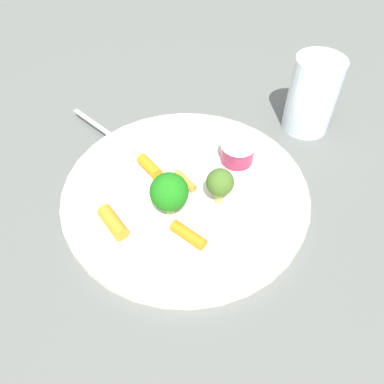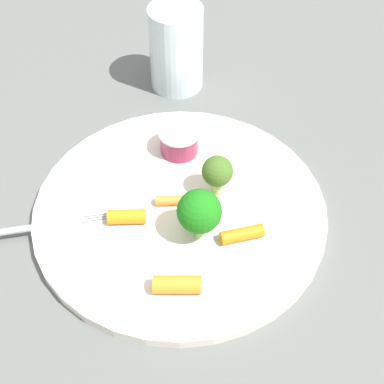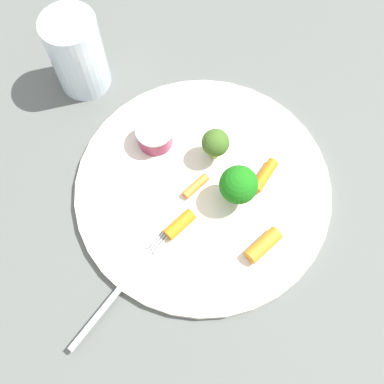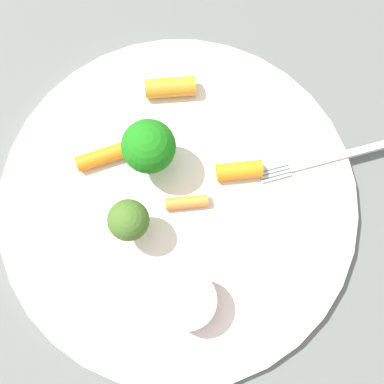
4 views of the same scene
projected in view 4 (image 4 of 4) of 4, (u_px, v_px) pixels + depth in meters
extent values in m
plane|color=#585C58|center=(178.00, 202.00, 0.43)|extent=(2.40, 2.40, 0.00)
cylinder|color=silver|center=(178.00, 200.00, 0.42)|extent=(0.32, 0.32, 0.01)
cylinder|color=#8C2747|center=(187.00, 300.00, 0.38)|extent=(0.04, 0.04, 0.03)
cylinder|color=silver|center=(187.00, 300.00, 0.37)|extent=(0.05, 0.05, 0.00)
cylinder|color=#90BF6A|center=(151.00, 157.00, 0.41)|extent=(0.01, 0.01, 0.02)
sphere|color=#1A7115|center=(149.00, 146.00, 0.39)|extent=(0.05, 0.05, 0.05)
cylinder|color=#93AA57|center=(132.00, 225.00, 0.40)|extent=(0.01, 0.01, 0.02)
sphere|color=#3F6323|center=(128.00, 220.00, 0.38)|extent=(0.03, 0.03, 0.03)
cylinder|color=orange|center=(99.00, 161.00, 0.42)|extent=(0.04, 0.04, 0.01)
cylinder|color=orange|center=(171.00, 87.00, 0.43)|extent=(0.04, 0.05, 0.02)
cylinder|color=orange|center=(239.00, 171.00, 0.41)|extent=(0.04, 0.04, 0.02)
cylinder|color=orange|center=(187.00, 203.00, 0.41)|extent=(0.03, 0.04, 0.01)
cube|color=#AFB7B9|center=(362.00, 150.00, 0.42)|extent=(0.10, 0.10, 0.00)
cube|color=#AFB7B9|center=(276.00, 178.00, 0.42)|extent=(0.02, 0.02, 0.00)
cube|color=#AFB7B9|center=(275.00, 175.00, 0.42)|extent=(0.02, 0.02, 0.00)
cube|color=#AFB7B9|center=(274.00, 171.00, 0.42)|extent=(0.02, 0.02, 0.00)
cube|color=#AFB7B9|center=(273.00, 168.00, 0.42)|extent=(0.02, 0.02, 0.00)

